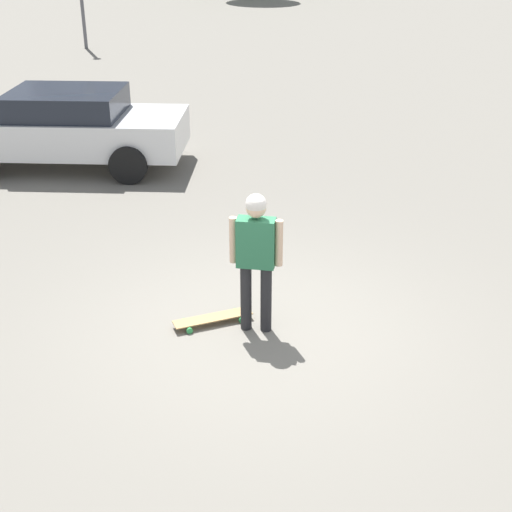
# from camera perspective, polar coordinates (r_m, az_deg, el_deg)

# --- Properties ---
(ground_plane) EXTENTS (220.00, 220.00, 0.00)m
(ground_plane) POSITION_cam_1_polar(r_m,az_deg,el_deg) (8.20, 0.00, -5.83)
(ground_plane) COLOR gray
(person) EXTENTS (0.35, 0.55, 1.64)m
(person) POSITION_cam_1_polar(r_m,az_deg,el_deg) (7.72, 0.00, 0.56)
(person) COLOR #262628
(person) RESTS_ON ground_plane
(skateboard) EXTENTS (0.86, 0.70, 0.08)m
(skateboard) POSITION_cam_1_polar(r_m,az_deg,el_deg) (8.28, -3.47, -4.99)
(skateboard) COLOR tan
(skateboard) RESTS_ON ground_plane
(car_parked_near) EXTENTS (3.77, 4.77, 1.42)m
(car_parked_near) POSITION_cam_1_polar(r_m,az_deg,el_deg) (13.81, -15.10, 9.97)
(car_parked_near) COLOR silver
(car_parked_near) RESTS_ON ground_plane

